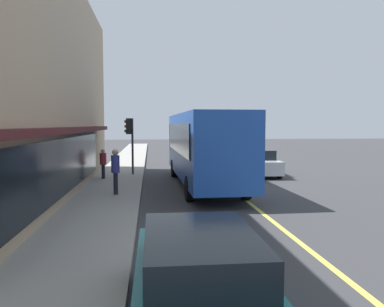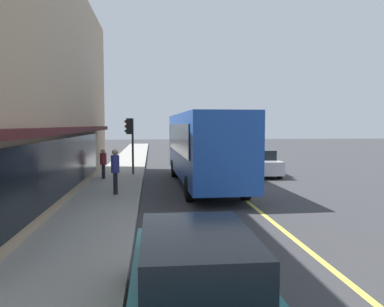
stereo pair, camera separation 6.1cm
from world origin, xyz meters
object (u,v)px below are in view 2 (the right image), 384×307
Objects in this scene: bus at (203,145)px; traffic_light at (130,133)px; pedestrian_mid_block at (115,167)px; car_teal at (196,284)px; pedestrian_at_corner at (103,161)px; car_silver at (259,163)px.

bus is 5.26m from traffic_light.
traffic_light is 6.44m from pedestrian_mid_block.
traffic_light is (3.67, 3.72, 0.55)m from bus.
bus is at bearing -8.21° from car_teal.
bus is 7.15× the size of pedestrian_at_corner.
car_teal is (-13.07, 1.89, -1.24)m from bus.
pedestrian_at_corner is (15.13, 3.14, 0.34)m from car_teal.
bus is 5.40m from car_silver.
bus is at bearing -56.46° from pedestrian_mid_block.
bus is 3.50× the size of traffic_light.
traffic_light reaches higher than car_teal.
pedestrian_at_corner is 4.81m from pedestrian_mid_block.
car_silver is at bearing -18.84° from car_teal.
pedestrian_at_corner is at bearing 67.74° from bus.
bus is 5.51m from pedestrian_at_corner.
pedestrian_at_corner reaches higher than car_silver.
traffic_light is 7.74m from car_silver.
car_silver is (3.62, -3.81, -1.24)m from bus.
pedestrian_mid_block is (-2.63, 3.97, -0.71)m from bus.
bus is 4.82m from pedestrian_mid_block.
traffic_light is 2.05× the size of pedestrian_at_corner.
pedestrian_at_corner is (-1.56, 8.84, 0.34)m from car_silver.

